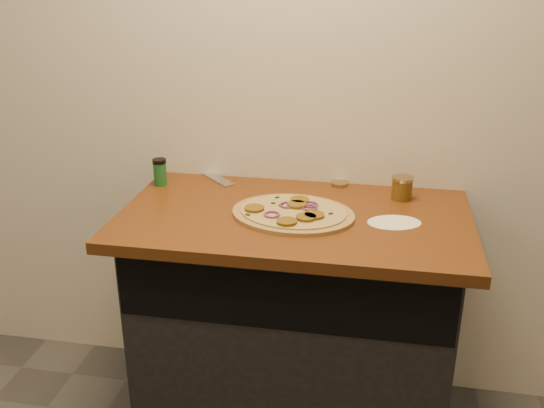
% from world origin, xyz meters
% --- Properties ---
extents(cabinet, '(1.10, 0.60, 0.86)m').
position_xyz_m(cabinet, '(0.00, 1.45, 0.43)').
color(cabinet, black).
rests_on(cabinet, ground).
extents(countertop, '(1.20, 0.70, 0.04)m').
position_xyz_m(countertop, '(0.00, 1.42, 0.88)').
color(countertop, '#623212').
rests_on(countertop, cabinet).
extents(pizza, '(0.46, 0.46, 0.03)m').
position_xyz_m(pizza, '(-0.00, 1.40, 0.91)').
color(pizza, tan).
rests_on(pizza, countertop).
extents(chefs_knife, '(0.28, 0.28, 0.02)m').
position_xyz_m(chefs_knife, '(-0.43, 1.78, 0.91)').
color(chefs_knife, '#B7BAC1').
rests_on(chefs_knife, countertop).
extents(mason_jar_lid, '(0.08, 0.08, 0.01)m').
position_xyz_m(mason_jar_lid, '(0.13, 1.72, 0.91)').
color(mason_jar_lid, tan).
rests_on(mason_jar_lid, countertop).
extents(salsa_jar, '(0.08, 0.08, 0.08)m').
position_xyz_m(salsa_jar, '(0.36, 1.62, 0.94)').
color(salsa_jar, maroon).
rests_on(salsa_jar, countertop).
extents(spice_shaker, '(0.05, 0.05, 0.10)m').
position_xyz_m(spice_shaker, '(-0.55, 1.60, 0.95)').
color(spice_shaker, '#1D5C27').
rests_on(spice_shaker, countertop).
extents(flour_spill, '(0.22, 0.22, 0.00)m').
position_xyz_m(flour_spill, '(0.34, 1.40, 0.90)').
color(flour_spill, white).
rests_on(flour_spill, countertop).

